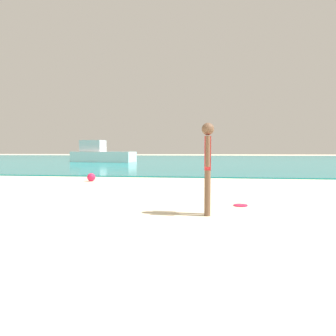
{
  "coord_description": "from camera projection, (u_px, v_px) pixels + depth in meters",
  "views": [
    {
      "loc": [
        1.45,
        0.88,
        1.2
      ],
      "look_at": [
        0.42,
        8.37,
        0.77
      ],
      "focal_mm": 33.3,
      "sensor_mm": 36.0,
      "label": 1
    }
  ],
  "objects": [
    {
      "name": "water",
      "position": [
        200.0,
        159.0,
        43.33
      ],
      "size": [
        160.0,
        60.0,
        0.06
      ],
      "primitive_type": "cube",
      "color": "teal",
      "rests_on": "ground"
    },
    {
      "name": "frisbee",
      "position": [
        241.0,
        205.0,
        6.73
      ],
      "size": [
        0.3,
        0.3,
        0.03
      ],
      "primitive_type": "cylinder",
      "color": "#E51E4C",
      "rests_on": "ground"
    },
    {
      "name": "boat_near",
      "position": [
        101.0,
        154.0,
        31.48
      ],
      "size": [
        6.67,
        3.01,
        2.19
      ],
      "rotation": [
        0.0,
        0.0,
        -0.15
      ],
      "color": "white",
      "rests_on": "water"
    },
    {
      "name": "person_standing",
      "position": [
        208.0,
        163.0,
        5.73
      ],
      "size": [
        0.23,
        0.39,
        1.7
      ],
      "rotation": [
        0.0,
        0.0,
        4.73
      ],
      "color": "brown",
      "rests_on": "ground"
    },
    {
      "name": "beach_ball",
      "position": [
        91.0,
        177.0,
        12.14
      ],
      "size": [
        0.32,
        0.32,
        0.32
      ],
      "primitive_type": "sphere",
      "color": "#E51E4C",
      "rests_on": "ground"
    }
  ]
}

